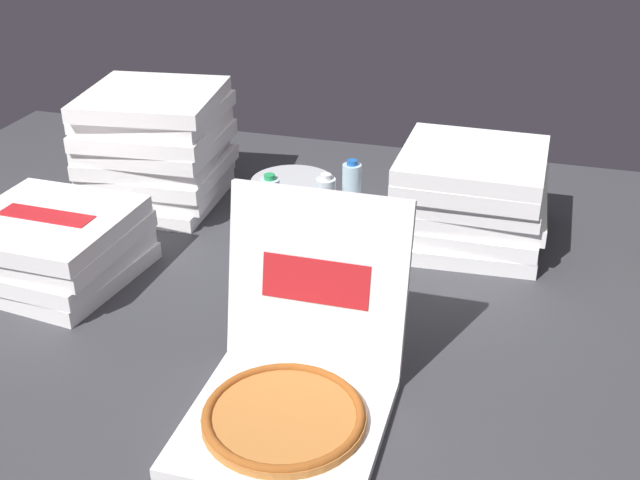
{
  "coord_description": "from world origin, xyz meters",
  "views": [
    {
      "loc": [
        0.57,
        -1.74,
        1.15
      ],
      "look_at": [
        0.04,
        0.1,
        0.14
      ],
      "focal_mm": 44.71,
      "sensor_mm": 36.0,
      "label": 1
    }
  ],
  "objects_px": {
    "pizza_stack_center_near": "(53,246)",
    "water_bottle_0": "(351,199)",
    "pizza_stack_left_far": "(472,196)",
    "open_pizza_box": "(294,377)",
    "pizza_stack_left_near": "(156,147)",
    "water_bottle_1": "(271,215)",
    "water_bottle_2": "(326,214)",
    "ice_bucket": "(293,201)"
  },
  "relations": [
    {
      "from": "pizza_stack_center_near",
      "to": "water_bottle_0",
      "type": "bearing_deg",
      "value": 33.38
    },
    {
      "from": "pizza_stack_left_far",
      "to": "water_bottle_0",
      "type": "height_order",
      "value": "pizza_stack_left_far"
    },
    {
      "from": "open_pizza_box",
      "to": "pizza_stack_left_near",
      "type": "xyz_separation_m",
      "value": [
        -0.77,
        0.92,
        0.11
      ]
    },
    {
      "from": "pizza_stack_left_near",
      "to": "water_bottle_0",
      "type": "bearing_deg",
      "value": -5.16
    },
    {
      "from": "water_bottle_1",
      "to": "open_pizza_box",
      "type": "bearing_deg",
      "value": -67.04
    },
    {
      "from": "pizza_stack_left_far",
      "to": "water_bottle_2",
      "type": "relative_size",
      "value": 1.84
    },
    {
      "from": "pizza_stack_left_far",
      "to": "water_bottle_1",
      "type": "relative_size",
      "value": 1.84
    },
    {
      "from": "open_pizza_box",
      "to": "pizza_stack_center_near",
      "type": "xyz_separation_m",
      "value": [
        -0.83,
        0.37,
        0.01
      ]
    },
    {
      "from": "water_bottle_0",
      "to": "water_bottle_1",
      "type": "xyz_separation_m",
      "value": [
        -0.2,
        -0.17,
        0.0
      ]
    },
    {
      "from": "water_bottle_1",
      "to": "water_bottle_2",
      "type": "distance_m",
      "value": 0.16
    },
    {
      "from": "open_pizza_box",
      "to": "pizza_stack_center_near",
      "type": "relative_size",
      "value": 1.1
    },
    {
      "from": "water_bottle_0",
      "to": "water_bottle_2",
      "type": "relative_size",
      "value": 1.0
    },
    {
      "from": "water_bottle_0",
      "to": "water_bottle_2",
      "type": "distance_m",
      "value": 0.13
    },
    {
      "from": "water_bottle_0",
      "to": "pizza_stack_center_near",
      "type": "bearing_deg",
      "value": -146.62
    },
    {
      "from": "water_bottle_2",
      "to": "pizza_stack_center_near",
      "type": "bearing_deg",
      "value": -152.44
    },
    {
      "from": "pizza_stack_left_near",
      "to": "water_bottle_1",
      "type": "relative_size",
      "value": 1.96
    },
    {
      "from": "pizza_stack_left_far",
      "to": "water_bottle_0",
      "type": "bearing_deg",
      "value": -169.71
    },
    {
      "from": "pizza_stack_left_near",
      "to": "pizza_stack_left_far",
      "type": "bearing_deg",
      "value": 0.18
    },
    {
      "from": "pizza_stack_left_near",
      "to": "water_bottle_2",
      "type": "relative_size",
      "value": 1.96
    },
    {
      "from": "pizza_stack_left_near",
      "to": "water_bottle_2",
      "type": "distance_m",
      "value": 0.67
    },
    {
      "from": "open_pizza_box",
      "to": "pizza_stack_left_far",
      "type": "distance_m",
      "value": 0.96
    },
    {
      "from": "open_pizza_box",
      "to": "water_bottle_2",
      "type": "relative_size",
      "value": 2.07
    },
    {
      "from": "open_pizza_box",
      "to": "ice_bucket",
      "type": "relative_size",
      "value": 1.91
    },
    {
      "from": "water_bottle_1",
      "to": "water_bottle_2",
      "type": "height_order",
      "value": "same"
    },
    {
      "from": "pizza_stack_left_far",
      "to": "ice_bucket",
      "type": "bearing_deg",
      "value": -177.43
    },
    {
      "from": "pizza_stack_center_near",
      "to": "water_bottle_1",
      "type": "bearing_deg",
      "value": 30.48
    },
    {
      "from": "pizza_stack_center_near",
      "to": "water_bottle_1",
      "type": "height_order",
      "value": "water_bottle_1"
    },
    {
      "from": "pizza_stack_left_near",
      "to": "ice_bucket",
      "type": "xyz_separation_m",
      "value": [
        0.48,
        -0.02,
        -0.12
      ]
    },
    {
      "from": "pizza_stack_left_far",
      "to": "water_bottle_2",
      "type": "bearing_deg",
      "value": -154.82
    },
    {
      "from": "pizza_stack_left_near",
      "to": "pizza_stack_center_near",
      "type": "xyz_separation_m",
      "value": [
        -0.05,
        -0.55,
        -0.1
      ]
    },
    {
      "from": "ice_bucket",
      "to": "water_bottle_0",
      "type": "distance_m",
      "value": 0.21
    },
    {
      "from": "water_bottle_0",
      "to": "pizza_stack_left_near",
      "type": "bearing_deg",
      "value": 174.84
    },
    {
      "from": "water_bottle_2",
      "to": "ice_bucket",
      "type": "bearing_deg",
      "value": 133.55
    },
    {
      "from": "pizza_stack_center_near",
      "to": "pizza_stack_left_far",
      "type": "bearing_deg",
      "value": 26.69
    },
    {
      "from": "open_pizza_box",
      "to": "water_bottle_1",
      "type": "xyz_separation_m",
      "value": [
        -0.29,
        0.68,
        0.03
      ]
    },
    {
      "from": "ice_bucket",
      "to": "water_bottle_2",
      "type": "height_order",
      "value": "water_bottle_2"
    },
    {
      "from": "pizza_stack_left_far",
      "to": "water_bottle_2",
      "type": "xyz_separation_m",
      "value": [
        -0.41,
        -0.19,
        -0.03
      ]
    },
    {
      "from": "pizza_stack_center_near",
      "to": "water_bottle_2",
      "type": "bearing_deg",
      "value": 27.56
    },
    {
      "from": "open_pizza_box",
      "to": "water_bottle_2",
      "type": "height_order",
      "value": "open_pizza_box"
    },
    {
      "from": "water_bottle_0",
      "to": "water_bottle_1",
      "type": "height_order",
      "value": "same"
    },
    {
      "from": "pizza_stack_center_near",
      "to": "water_bottle_1",
      "type": "xyz_separation_m",
      "value": [
        0.54,
        0.32,
        0.02
      ]
    },
    {
      "from": "pizza_stack_left_far",
      "to": "pizza_stack_center_near",
      "type": "xyz_separation_m",
      "value": [
        -1.1,
        -0.55,
        -0.05
      ]
    }
  ]
}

